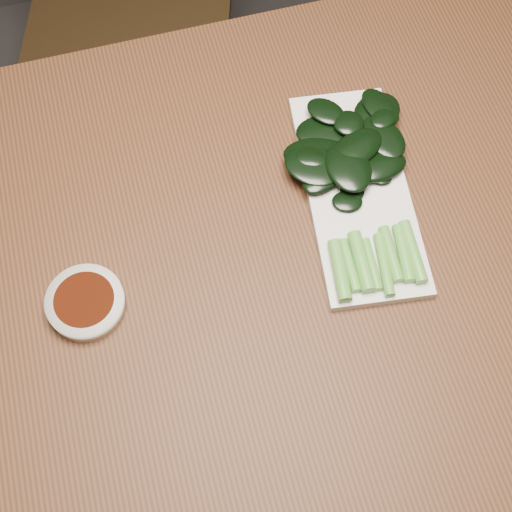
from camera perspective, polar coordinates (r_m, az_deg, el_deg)
The scene contains 5 objects.
ground at distance 1.64m, azimuth 0.72°, elevation -11.03°, with size 6.00×6.00×0.00m, color #292727.
table at distance 1.00m, azimuth 1.17°, elevation -1.26°, with size 1.40×0.80×0.75m.
sauce_bowl at distance 0.92m, azimuth -13.47°, elevation -3.66°, with size 0.10×0.10×0.02m.
serving_plate at distance 0.98m, azimuth 8.11°, elevation 5.07°, with size 0.18×0.34×0.01m.
gai_lan at distance 0.97m, azimuth 7.62°, elevation 6.95°, with size 0.21×0.32×0.03m.
Camera 1 is at (-0.13, -0.39, 1.59)m, focal length 50.00 mm.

